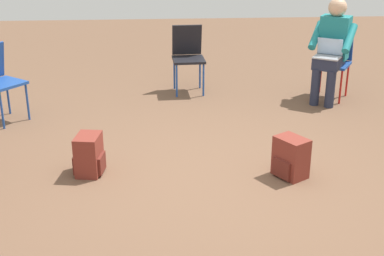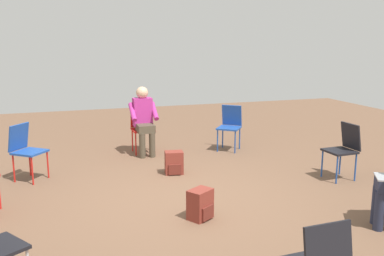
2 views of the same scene
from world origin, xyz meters
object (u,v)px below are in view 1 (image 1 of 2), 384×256
backpack_near_laptop_user (291,160)px  backpack_by_empty_chair (89,157)px  chair_southwest (334,58)px  person_with_laptop (332,45)px  chair_south (188,54)px

backpack_near_laptop_user → backpack_by_empty_chair: bearing=-5.8°
chair_southwest → backpack_near_laptop_user: (1.06, 2.19, -0.34)m
chair_southwest → person_with_laptop: person_with_laptop is taller
chair_southwest → backpack_by_empty_chair: 3.48m
backpack_near_laptop_user → chair_southwest: bearing=-115.8°
backpack_near_laptop_user → backpack_by_empty_chair: same height
chair_southwest → chair_south: same height
chair_south → backpack_by_empty_chair: bearing=63.8°
chair_southwest → backpack_near_laptop_user: 2.46m
person_with_laptop → backpack_by_empty_chair: (2.73, 1.87, -0.53)m
chair_south → backpack_by_empty_chair: chair_south is taller
chair_south → chair_southwest: bearing=166.0°
chair_southwest → chair_south: bearing=20.8°
chair_south → person_with_laptop: bearing=160.9°
person_with_laptop → backpack_near_laptop_user: (0.97, 2.05, -0.53)m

